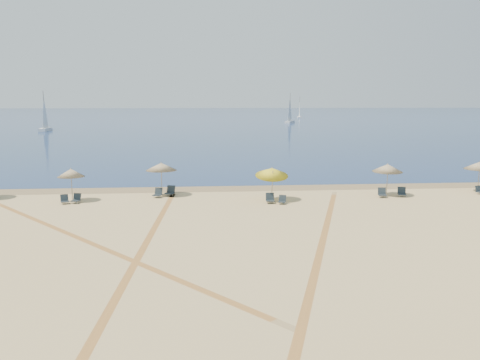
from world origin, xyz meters
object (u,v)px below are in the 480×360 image
object	(u,v)px
umbrella_3	(272,172)
sailboat_0	(299,112)
chair_6	(270,199)
umbrella_1	(71,173)
chair_2	(65,200)
chair_7	(282,200)
umbrella_5	(480,166)
chair_5	(170,191)
sailboat_2	(45,119)
chair_4	(158,193)
umbrella_2	(161,167)
chair_10	(480,190)
chair_9	(402,192)
chair_3	(76,199)
sailboat_1	(290,114)
chair_8	(382,193)
umbrella_4	(388,168)

from	to	relation	value
umbrella_3	sailboat_0	distance (m)	160.69
umbrella_3	chair_6	xyz separation A→B (m)	(-0.23, -0.85, -1.71)
umbrella_1	chair_2	bearing A→B (deg)	-108.03
chair_7	umbrella_1	bearing A→B (deg)	-169.64
umbrella_5	chair_5	size ratio (longest dim) A/B	2.72
umbrella_1	sailboat_0	distance (m)	163.24
umbrella_1	chair_2	xyz separation A→B (m)	(-0.29, -0.89, -1.70)
umbrella_5	sailboat_2	bearing A→B (deg)	124.70
umbrella_5	chair_4	world-z (taller)	umbrella_5
umbrella_2	chair_10	size ratio (longest dim) A/B	3.57
umbrella_3	chair_9	distance (m)	9.79
chair_2	sailboat_2	distance (m)	86.11
umbrella_5	chair_3	xyz separation A→B (m)	(-29.50, -1.61, -1.75)
sailboat_0	sailboat_1	distance (m)	42.53
umbrella_5	chair_7	distance (m)	15.99
umbrella_2	chair_8	size ratio (longest dim) A/B	3.26
umbrella_4	chair_9	xyz separation A→B (m)	(0.95, -0.52, -1.73)
chair_3	sailboat_2	distance (m)	86.17
sailboat_0	chair_9	bearing A→B (deg)	-91.25
umbrella_1	umbrella_3	distance (m)	13.85
chair_6	umbrella_5	bearing A→B (deg)	11.02
chair_2	chair_10	world-z (taller)	chair_2
umbrella_3	chair_3	bearing A→B (deg)	178.88
chair_2	umbrella_1	bearing A→B (deg)	50.35
chair_6	chair_9	distance (m)	9.96
umbrella_2	sailboat_2	bearing A→B (deg)	111.76
umbrella_1	chair_9	distance (m)	23.49
umbrella_1	chair_5	distance (m)	7.00
chair_6	sailboat_0	xyz separation A→B (m)	(34.42, 157.87, 2.20)
chair_3	chair_6	xyz separation A→B (m)	(13.14, -1.11, 0.01)
chair_3	chair_7	world-z (taller)	chair_3
chair_2	sailboat_1	distance (m)	121.70
chair_7	chair_8	world-z (taller)	chair_8
chair_3	chair_9	size ratio (longest dim) A/B	0.96
umbrella_1	umbrella_4	size ratio (longest dim) A/B	0.97
chair_6	sailboat_2	world-z (taller)	sailboat_2
umbrella_3	chair_8	bearing A→B (deg)	3.47
chair_3	chair_4	bearing A→B (deg)	32.53
chair_7	sailboat_1	bearing A→B (deg)	98.35
umbrella_3	chair_7	xyz separation A→B (m)	(0.54, -1.21, -1.75)
umbrella_2	sailboat_1	size ratio (longest dim) A/B	0.27
umbrella_3	chair_2	size ratio (longest dim) A/B	3.45
umbrella_4	chair_5	bearing A→B (deg)	175.62
umbrella_3	chair_2	bearing A→B (deg)	179.61
chair_5	chair_6	distance (m)	7.61
sailboat_1	umbrella_4	bearing A→B (deg)	-71.28
umbrella_5	sailboat_1	xyz separation A→B (m)	(6.65, 114.18, 0.71)
chair_7	chair_10	distance (m)	15.41
umbrella_1	chair_8	world-z (taller)	umbrella_1
chair_7	chair_9	distance (m)	9.26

